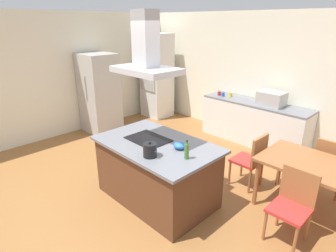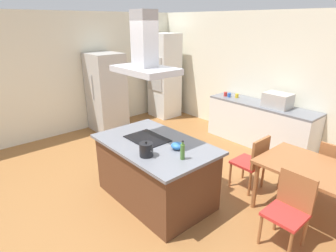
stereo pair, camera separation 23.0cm
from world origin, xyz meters
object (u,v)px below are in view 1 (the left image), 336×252
coffee_mug_blue (223,94)px  countertop_microwave (271,99)px  mixing_bowl (180,145)px  coffee_mug_red (219,93)px  olive_oil_bottle (187,151)px  range_hood (146,54)px  chair_facing_island (293,202)px  coffee_mug_yellow (231,95)px  chair_facing_back_wall (331,164)px  tea_kettle (150,150)px  cooktop (148,139)px  wall_oven_stack (157,76)px  dining_table (316,170)px  chair_at_left_end (252,158)px  refrigerator (100,94)px

coffee_mug_blue → countertop_microwave: bearing=4.1°
mixing_bowl → coffee_mug_red: size_ratio=1.88×
olive_oil_bottle → range_hood: (-0.78, 0.05, 1.10)m
chair_facing_island → range_hood: (-1.89, -0.60, 1.59)m
countertop_microwave → coffee_mug_yellow: bearing=179.8°
chair_facing_back_wall → range_hood: size_ratio=0.99×
olive_oil_bottle → coffee_mug_red: 3.27m
coffee_mug_blue → chair_facing_island: (2.57, -2.20, -0.44)m
tea_kettle → chair_facing_island: size_ratio=0.25×
coffee_mug_blue → coffee_mug_red: bearing=174.6°
chair_facing_island → chair_facing_back_wall: bearing=90.0°
cooktop → coffee_mug_red: (-0.79, 2.81, 0.04)m
wall_oven_stack → chair_facing_island: wall_oven_stack is taller
coffee_mug_red → coffee_mug_yellow: (0.26, 0.07, 0.00)m
olive_oil_bottle → coffee_mug_red: size_ratio=2.74×
coffee_mug_yellow → dining_table: bearing=-33.6°
olive_oil_bottle → coffee_mug_blue: 3.21m
range_hood → coffee_mug_blue: bearing=103.6°
mixing_bowl → coffee_mug_yellow: 2.98m
cooktop → countertop_microwave: (0.42, 2.88, 0.13)m
coffee_mug_yellow → wall_oven_stack: size_ratio=0.04×
range_hood → coffee_mug_red: bearing=105.7°
countertop_microwave → chair_facing_island: (1.47, -2.28, -0.53)m
chair_facing_island → dining_table: bearing=90.0°
wall_oven_stack → chair_facing_island: bearing=-23.8°
countertop_microwave → wall_oven_stack: size_ratio=0.23×
olive_oil_bottle → mixing_bowl: bearing=149.5°
chair_at_left_end → range_hood: range_hood is taller
coffee_mug_blue → dining_table: bearing=-30.8°
olive_oil_bottle → coffee_mug_blue: olive_oil_bottle is taller
refrigerator → chair_at_left_end: bearing=5.3°
cooktop → chair_facing_island: 2.03m
countertop_microwave → mixing_bowl: bearing=-87.7°
olive_oil_bottle → coffee_mug_red: (-1.58, 2.86, -0.06)m
coffee_mug_red → chair_at_left_end: coffee_mug_red is taller
dining_table → chair_facing_back_wall: bearing=90.0°
cooktop → dining_table: cooktop is taller
countertop_microwave → dining_table: size_ratio=0.36×
cooktop → wall_oven_stack: 3.80m
tea_kettle → chair_at_left_end: bearing=70.9°
countertop_microwave → chair_at_left_end: countertop_microwave is taller
countertop_microwave → coffee_mug_yellow: 0.96m
tea_kettle → countertop_microwave: 3.21m
coffee_mug_yellow → chair_facing_island: (2.43, -2.28, -0.44)m
cooktop → coffee_mug_yellow: size_ratio=6.67×
range_hood → dining_table: bearing=33.9°
wall_oven_stack → dining_table: (4.62, -1.38, -0.43)m
coffee_mug_red → chair_facing_island: size_ratio=0.10×
coffee_mug_blue → chair_facing_island: bearing=-40.5°
dining_table → chair_facing_island: chair_facing_island is taller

